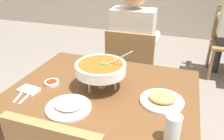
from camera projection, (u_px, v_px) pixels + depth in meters
The scene contains 11 objects.
dining_table_main at pixel (104, 103), 1.41m from camera, with size 1.11×0.84×0.73m.
chair_diner_main at pixel (131, 70), 2.05m from camera, with size 0.44×0.44×0.90m.
diner_main at pixel (133, 45), 1.97m from camera, with size 0.40×0.45×1.31m.
curry_bowl at pixel (101, 68), 1.31m from camera, with size 0.33×0.30×0.26m.
rice_plate at pixel (68, 106), 1.16m from camera, with size 0.24×0.24×0.06m.
appetizer_plate at pixel (162, 99), 1.21m from camera, with size 0.24×0.24×0.06m.
sauce_dish at pixel (52, 83), 1.39m from camera, with size 0.09×0.09×0.02m.
napkin_folded at pixel (29, 90), 1.32m from camera, with size 0.12×0.08×0.02m, color white.
fork_utensil at pixel (20, 94), 1.29m from camera, with size 0.01×0.17×0.01m, color silver.
spoon_utensil at pixel (28, 96), 1.27m from camera, with size 0.01×0.17×0.01m, color silver.
drink_glass at pixel (172, 130), 0.94m from camera, with size 0.07×0.07×0.13m.
Camera 1 is at (0.42, -1.09, 1.44)m, focal length 35.55 mm.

